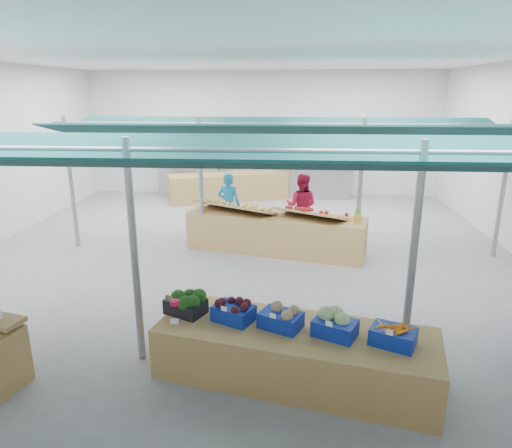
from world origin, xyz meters
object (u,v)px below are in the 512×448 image
object	(u,v)px
veg_counter	(295,353)
fruit_counter	(275,233)
vendor_left	(229,205)
vendor_right	(301,206)

from	to	relation	value
veg_counter	fruit_counter	bearing A→B (deg)	107.74
veg_counter	vendor_left	bearing A→B (deg)	118.17
fruit_counter	vendor_left	size ratio (longest dim) A/B	2.50
vendor_right	fruit_counter	bearing A→B (deg)	75.49
veg_counter	vendor_left	xyz separation A→B (m)	(-1.62, 5.86, 0.46)
vendor_left	vendor_right	world-z (taller)	same
veg_counter	vendor_right	world-z (taller)	vendor_right
veg_counter	vendor_left	distance (m)	6.10
fruit_counter	vendor_right	distance (m)	1.31
fruit_counter	vendor_left	xyz separation A→B (m)	(-1.20, 1.10, 0.37)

